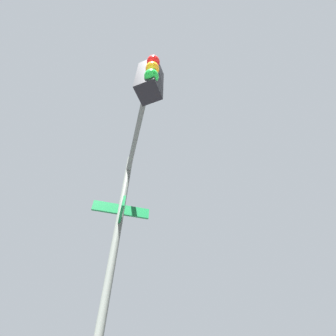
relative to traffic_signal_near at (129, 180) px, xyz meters
name	(u,v)px	position (x,y,z in m)	size (l,w,h in m)	color
traffic_signal_near	(129,180)	(0.00, 0.00, 0.00)	(2.43, 1.90, 5.45)	#474C47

